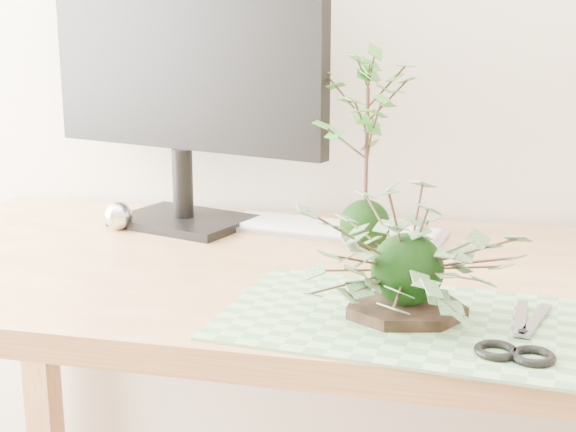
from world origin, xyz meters
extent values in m
cube|color=tan|center=(0.09, 1.23, 0.72)|extent=(1.60, 0.70, 0.04)
cube|color=tan|center=(-0.65, 1.52, 0.35)|extent=(0.06, 0.06, 0.70)
cube|color=#57895C|center=(0.17, 1.03, 0.74)|extent=(0.47, 0.33, 0.00)
cylinder|color=black|center=(0.18, 1.04, 0.75)|extent=(0.19, 0.19, 0.01)
sphere|color=black|center=(0.18, 1.04, 0.81)|extent=(0.09, 0.09, 0.09)
sphere|color=black|center=(0.08, 1.34, 0.78)|extent=(0.08, 0.08, 0.08)
cylinder|color=#362318|center=(0.08, 1.34, 0.90)|extent=(0.01, 0.01, 0.21)
cube|color=#A8A8B2|center=(0.01, 1.43, 0.74)|extent=(0.42, 0.17, 0.01)
cube|color=white|center=(0.01, 1.43, 0.75)|extent=(0.39, 0.15, 0.01)
cube|color=black|center=(-0.27, 1.42, 0.75)|extent=(0.27, 0.23, 0.02)
cylinder|color=black|center=(-0.27, 1.42, 0.82)|extent=(0.04, 0.04, 0.13)
cube|color=black|center=(-0.27, 1.44, 1.07)|extent=(0.57, 0.20, 0.37)
sphere|color=white|center=(-0.37, 1.36, 0.77)|extent=(0.05, 0.05, 0.05)
cube|color=gray|center=(0.31, 1.05, 0.75)|extent=(0.02, 0.12, 0.00)
cube|color=gray|center=(0.33, 1.05, 0.75)|extent=(0.05, 0.12, 0.00)
torus|color=black|center=(0.30, 0.93, 0.75)|extent=(0.06, 0.06, 0.01)
torus|color=black|center=(0.34, 0.93, 0.75)|extent=(0.06, 0.06, 0.01)
camera|label=1|loc=(0.26, 0.06, 1.11)|focal=50.00mm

